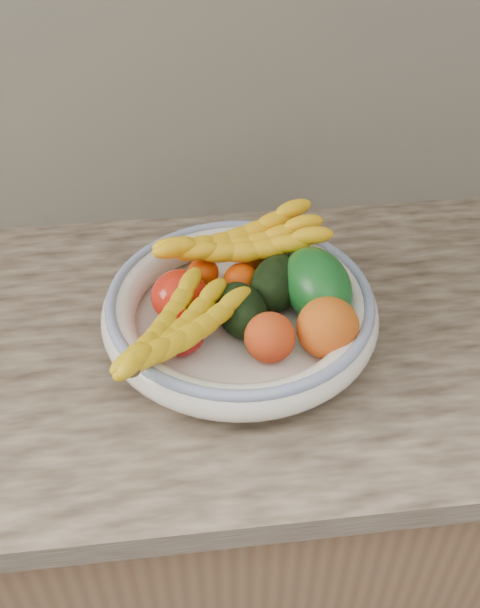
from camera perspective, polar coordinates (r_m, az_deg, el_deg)
The scene contains 14 objects.
kitchen_counter at distance 1.34m, azimuth -0.13°, elevation -15.44°, with size 2.44×0.66×1.40m.
fruit_bowl at distance 0.96m, azimuth 0.00°, elevation -0.52°, with size 0.39×0.39×0.08m.
clementine_back_left at distance 1.01m, azimuth -3.12°, elevation 2.67°, with size 0.05×0.05×0.04m, color #DA4504.
clementine_back_right at distance 1.04m, azimuth 1.37°, elevation 4.05°, with size 0.05×0.05×0.05m, color #E15704.
clementine_back_mid at distance 1.00m, azimuth 0.11°, elevation 2.04°, with size 0.05×0.05×0.05m, color #DB4404.
tomato_left at distance 0.96m, azimuth -5.09°, elevation 0.66°, with size 0.08×0.08×0.07m, color red.
tomato_near_left at distance 0.91m, azimuth -5.13°, elevation -2.39°, with size 0.07×0.07×0.06m, color #AA0505.
avocado_center at distance 0.93m, azimuth 0.12°, elevation -0.56°, with size 0.07×0.10×0.07m, color black.
avocado_right at distance 0.98m, azimuth 3.11°, elevation 1.74°, with size 0.07×0.11×0.07m, color black.
green_mango at distance 0.96m, azimuth 6.48°, elevation 1.54°, with size 0.09×0.14×0.10m, color #0E4C18.
peach_front at distance 0.89m, azimuth 2.52°, elevation -2.82°, with size 0.07×0.07×0.07m, color orange.
peach_right at distance 0.91m, azimuth 7.39°, elevation -2.00°, with size 0.08×0.08×0.08m, color orange.
banana_bunch_back at distance 1.01m, azimuth 0.00°, elevation 4.81°, with size 0.28×0.11×0.08m, color yellow, non-canonical shape.
banana_bunch_front at distance 0.87m, azimuth -5.47°, elevation -2.55°, with size 0.25×0.10×0.07m, color gold, non-canonical shape.
Camera 1 is at (-0.08, 0.95, 1.58)m, focal length 40.00 mm.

